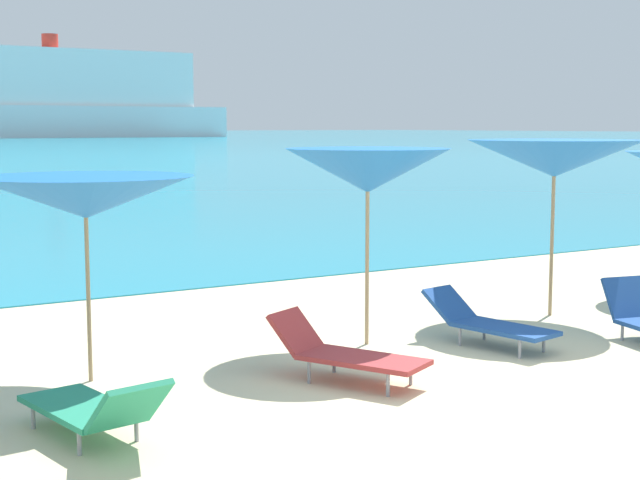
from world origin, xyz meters
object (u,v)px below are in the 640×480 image
umbrella_4 (554,159)px  cruise_ship (87,99)px  lounge_chair_0 (344,352)px  umbrella_3 (368,171)px  lounge_chair_6 (95,408)px  lounge_chair_2 (487,321)px  umbrella_2 (85,197)px

umbrella_4 → cruise_ship: cruise_ship is taller
cruise_ship → lounge_chair_0: bearing=-106.8°
umbrella_4 → lounge_chair_0: size_ratio=1.39×
umbrella_3 → cruise_ship: size_ratio=0.04×
umbrella_3 → cruise_ship: bearing=72.9°
umbrella_3 → lounge_chair_6: size_ratio=1.34×
umbrella_4 → lounge_chair_0: umbrella_4 is taller
umbrella_3 → lounge_chair_2: 2.21m
umbrella_2 → lounge_chair_0: bearing=-32.2°
umbrella_3 → cruise_ship: cruise_ship is taller
lounge_chair_2 → cruise_ship: (57.82, 191.89, 7.96)m
umbrella_2 → lounge_chair_6: 2.41m
umbrella_2 → lounge_chair_6: umbrella_2 is taller
lounge_chair_2 → umbrella_3: bearing=133.7°
umbrella_4 → lounge_chair_2: size_ratio=1.38×
lounge_chair_0 → lounge_chair_6: 2.71m
umbrella_2 → lounge_chair_6: (-0.54, -1.77, -1.55)m
cruise_ship → umbrella_2: bearing=-107.4°
umbrella_3 → umbrella_2: bearing=177.6°
lounge_chair_0 → lounge_chair_2: size_ratio=0.99×
umbrella_4 → lounge_chair_2: 2.78m
lounge_chair_6 → cruise_ship: size_ratio=0.03×
umbrella_4 → lounge_chair_6: size_ratio=1.39×
umbrella_2 → cruise_ship: bearing=72.0°
umbrella_4 → lounge_chair_0: 4.69m
umbrella_2 → cruise_ship: cruise_ship is taller
lounge_chair_2 → lounge_chair_6: (-4.90, -0.84, -0.01)m
umbrella_2 → lounge_chair_0: size_ratio=1.29×
lounge_chair_2 → cruise_ship: size_ratio=0.03×
umbrella_2 → umbrella_3: 3.24m
lounge_chair_0 → cruise_ship: cruise_ship is taller
lounge_chair_2 → umbrella_2: bearing=157.0°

